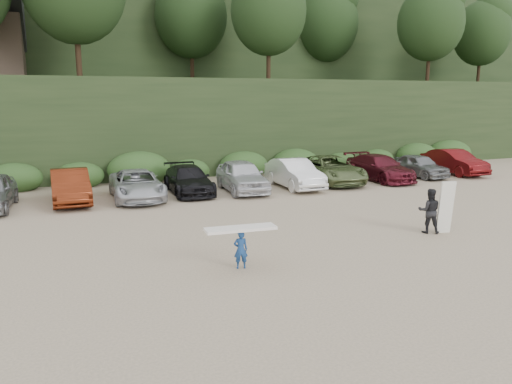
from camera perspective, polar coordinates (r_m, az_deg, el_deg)
name	(u,v)px	position (r m, az deg, el deg)	size (l,w,h in m)	color
ground	(276,248)	(16.54, 2.36, -6.37)	(120.00, 120.00, 0.00)	tan
hillside_backdrop	(118,28)	(51.09, -15.53, 17.61)	(90.00, 41.50, 28.00)	black
parked_cars	(159,181)	(25.16, -10.98, 1.19)	(39.47, 6.15, 1.64)	#9E9FA3
child_surfer	(241,240)	(14.37, -1.77, -5.55)	(2.09, 0.72, 1.23)	navy
adult_surfer	(431,211)	(19.16, 19.35, -2.01)	(1.27, 0.96, 1.93)	black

